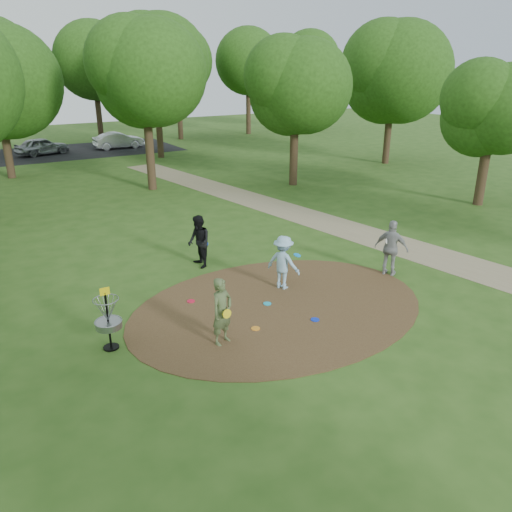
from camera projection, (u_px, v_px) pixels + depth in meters
ground at (279, 307)px, 13.55m from camera, size 100.00×100.00×0.00m
dirt_clearing at (279, 307)px, 13.55m from camera, size 8.40×8.40×0.02m
footpath at (395, 244)px, 18.31m from camera, size 7.55×39.89×0.01m
parking_lot at (83, 151)px, 38.42m from camera, size 14.00×8.00×0.01m
player_observer_with_disc at (222, 312)px, 11.53m from camera, size 0.70×0.58×1.65m
player_throwing_with_disc at (283, 263)px, 14.44m from camera, size 1.14×1.20×1.61m
player_walking_with_disc at (199, 242)px, 16.00m from camera, size 0.70×0.87×1.71m
player_waiting_with_disc at (391, 248)px, 15.35m from camera, size 0.89×1.11×1.77m
disc_ground_cyan at (267, 304)px, 13.69m from camera, size 0.22×0.22×0.02m
disc_ground_blue at (315, 320)px, 12.83m from camera, size 0.22×0.22×0.02m
disc_ground_red at (191, 301)px, 13.84m from camera, size 0.22×0.22×0.02m
car_left at (42, 146)px, 36.36m from camera, size 3.97×2.45×1.26m
car_right at (119, 140)px, 39.13m from camera, size 3.85×1.39×1.26m
disc_ground_orange at (256, 328)px, 12.40m from camera, size 0.22×0.22×0.02m
disc_golf_basket at (107, 314)px, 11.29m from camera, size 0.63×0.63×1.54m
tree_ring at (181, 88)px, 21.30m from camera, size 37.41×45.57×9.30m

